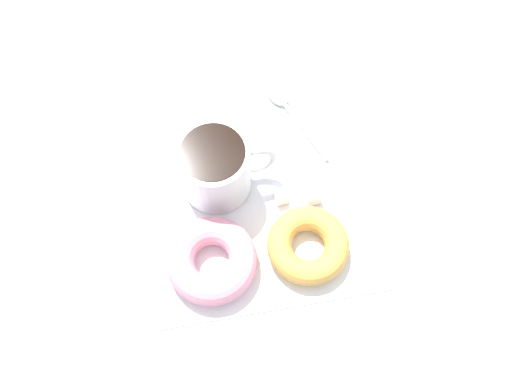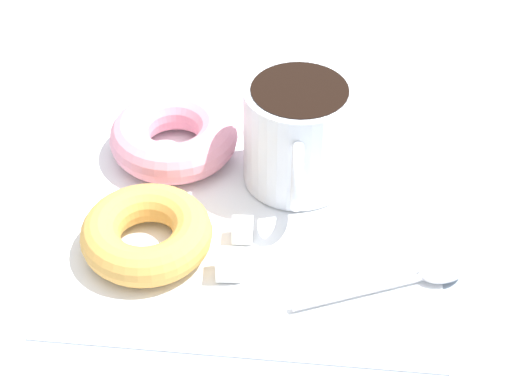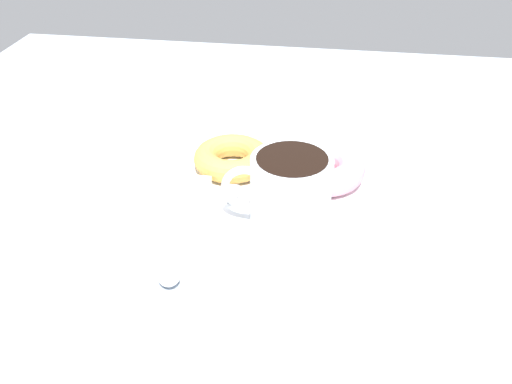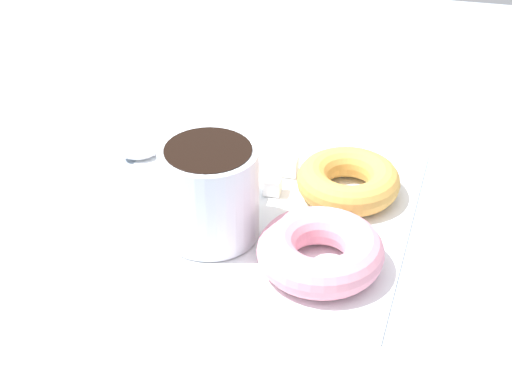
{
  "view_description": "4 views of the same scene",
  "coord_description": "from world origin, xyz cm",
  "views": [
    {
      "loc": [
        -29.5,
        5.96,
        68.29
      ],
      "look_at": [
        -1.91,
        -1.08,
        2.3
      ],
      "focal_mm": 40.0,
      "sensor_mm": 36.0,
      "label": 1
    },
    {
      "loc": [
        -0.69,
        -51.86,
        47.64
      ],
      "look_at": [
        -1.91,
        -1.08,
        2.3
      ],
      "focal_mm": 60.0,
      "sensor_mm": 36.0,
      "label": 2
    },
    {
      "loc": [
        53.84,
        7.5,
        39.46
      ],
      "look_at": [
        -1.91,
        -1.08,
        2.3
      ],
      "focal_mm": 40.0,
      "sensor_mm": 36.0,
      "label": 3
    },
    {
      "loc": [
        -16.01,
        64.33,
        47.82
      ],
      "look_at": [
        -1.91,
        -1.08,
        2.3
      ],
      "focal_mm": 60.0,
      "sensor_mm": 36.0,
      "label": 4
    }
  ],
  "objects": [
    {
      "name": "napkin",
      "position": [
        -1.91,
        -1.08,
        0.15
      ],
      "size": [
        31.51,
        31.51,
        0.3
      ],
      "primitive_type": "cube",
      "rotation": [
        0.0,
        0.0,
        -0.08
      ],
      "color": "white",
      "rests_on": "ground_plane"
    },
    {
      "name": "coffee_cup",
      "position": [
        1.41,
        3.13,
        4.91
      ],
      "size": [
        8.95,
        12.38,
        8.93
      ],
      "color": "silver",
      "rests_on": "napkin"
    },
    {
      "name": "ground_plane",
      "position": [
        0.0,
        0.0,
        -1.0
      ],
      "size": [
        120.0,
        120.0,
        2.0
      ],
      "primitive_type": "cube",
      "color": "#99A8B7"
    },
    {
      "name": "spoon",
      "position": [
        10.31,
        -8.47,
        0.7
      ],
      "size": [
        13.42,
        5.74,
        0.9
      ],
      "color": "silver",
      "rests_on": "napkin"
    },
    {
      "name": "sugar_cube_extra",
      "position": [
        -3.75,
        -8.07,
        1.27
      ],
      "size": [
        1.94,
        1.94,
        1.94
      ],
      "primitive_type": "cube",
      "color": "white",
      "rests_on": "napkin"
    },
    {
      "name": "donut_far",
      "position": [
        -9.2,
        6.29,
        2.04
      ],
      "size": [
        11.1,
        11.1,
        3.49
      ],
      "primitive_type": "torus",
      "color": "pink",
      "rests_on": "napkin"
    },
    {
      "name": "sugar_cube",
      "position": [
        -2.89,
        -4.21,
        1.12
      ],
      "size": [
        1.64,
        1.64,
        1.64
      ],
      "primitive_type": "cube",
      "color": "white",
      "rests_on": "napkin"
    },
    {
      "name": "donut_near_cup",
      "position": [
        -10.17,
        -5.55,
        1.84
      ],
      "size": [
        10.13,
        10.13,
        3.08
      ],
      "primitive_type": "torus",
      "color": "gold",
      "rests_on": "napkin"
    }
  ]
}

